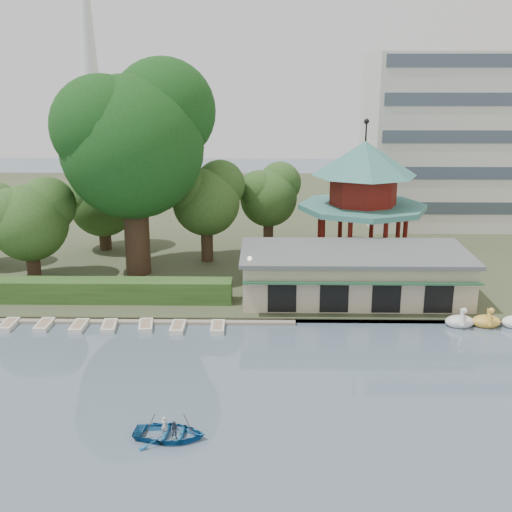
{
  "coord_description": "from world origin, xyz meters",
  "views": [
    {
      "loc": [
        2.7,
        -28.36,
        18.59
      ],
      "look_at": [
        2.0,
        18.0,
        5.0
      ],
      "focal_mm": 45.0,
      "sensor_mm": 36.0,
      "label": 1
    }
  ],
  "objects_px": {
    "big_tree": "(134,136)",
    "rowboat_with_passengers": "(169,429)",
    "pavilion": "(363,190)",
    "dock": "(73,319)",
    "boathouse": "(354,273)"
  },
  "relations": [
    {
      "from": "big_tree",
      "to": "rowboat_with_passengers",
      "type": "xyz_separation_m",
      "value": [
        6.57,
        -27.15,
        -12.39
      ]
    },
    {
      "from": "big_tree",
      "to": "boathouse",
      "type": "bearing_deg",
      "value": -18.31
    },
    {
      "from": "boathouse",
      "to": "pavilion",
      "type": "distance_m",
      "value": 11.43
    },
    {
      "from": "big_tree",
      "to": "rowboat_with_passengers",
      "type": "height_order",
      "value": "big_tree"
    },
    {
      "from": "boathouse",
      "to": "rowboat_with_passengers",
      "type": "xyz_separation_m",
      "value": [
        -12.25,
        -20.92,
        -1.82
      ]
    },
    {
      "from": "dock",
      "to": "pavilion",
      "type": "xyz_separation_m",
      "value": [
        24.0,
        14.8,
        7.36
      ]
    },
    {
      "from": "dock",
      "to": "pavilion",
      "type": "bearing_deg",
      "value": 31.66
    },
    {
      "from": "pavilion",
      "to": "big_tree",
      "type": "distance_m",
      "value": 21.86
    },
    {
      "from": "dock",
      "to": "rowboat_with_passengers",
      "type": "xyz_separation_m",
      "value": [
        9.75,
        -16.15,
        0.43
      ]
    },
    {
      "from": "boathouse",
      "to": "pavilion",
      "type": "xyz_separation_m",
      "value": [
        2.0,
        10.03,
        5.11
      ]
    },
    {
      "from": "dock",
      "to": "boathouse",
      "type": "xyz_separation_m",
      "value": [
        22.0,
        4.77,
        2.25
      ]
    },
    {
      "from": "boathouse",
      "to": "big_tree",
      "type": "bearing_deg",
      "value": 161.69
    },
    {
      "from": "big_tree",
      "to": "rowboat_with_passengers",
      "type": "distance_m",
      "value": 30.56
    },
    {
      "from": "pavilion",
      "to": "big_tree",
      "type": "xyz_separation_m",
      "value": [
        -20.83,
        -3.8,
        5.45
      ]
    },
    {
      "from": "big_tree",
      "to": "pavilion",
      "type": "bearing_deg",
      "value": 10.33
    }
  ]
}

